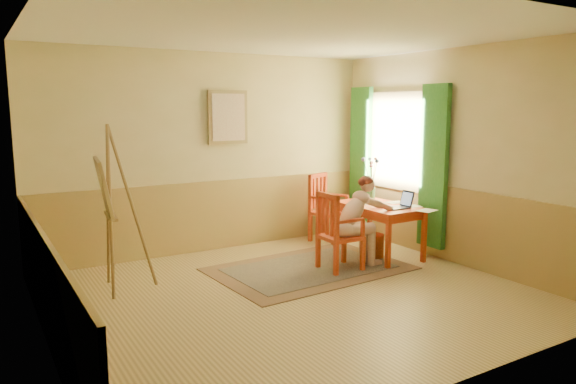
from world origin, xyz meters
TOP-DOWN VIEW (x-y plane):
  - room at (0.00, 0.00)m, footprint 5.04×4.54m
  - wainscot at (0.00, 0.80)m, footprint 5.00×4.50m
  - window at (2.42, 1.10)m, footprint 0.12×2.01m
  - wall_portrait at (0.25, 2.20)m, footprint 0.60×0.05m
  - rug at (0.66, 0.70)m, footprint 2.49×1.73m
  - table at (1.81, 0.73)m, footprint 0.73×1.20m
  - chair_left at (0.92, 0.47)m, footprint 0.46×0.44m
  - chair_back at (1.71, 1.83)m, footprint 0.60×0.61m
  - figure at (1.22, 0.46)m, footprint 0.87×0.38m
  - laptop at (1.90, 0.41)m, footprint 0.37×0.22m
  - papers at (2.01, 0.54)m, footprint 0.68×1.09m
  - vase at (2.06, 1.20)m, footprint 0.22×0.31m
  - wastebasket at (1.70, 0.70)m, footprint 0.39×0.39m
  - easel at (-1.68, 1.18)m, footprint 0.67×0.84m

SIDE VIEW (x-z plane):
  - rug at x=0.66m, z-range 0.00..0.02m
  - wastebasket at x=1.70m, z-range 0.00..0.33m
  - wainscot at x=0.00m, z-range 0.00..1.00m
  - chair_left at x=0.92m, z-range 0.00..1.00m
  - chair_back at x=1.71m, z-range 0.00..1.03m
  - table at x=1.81m, z-range 0.27..0.99m
  - figure at x=1.22m, z-range 0.06..1.24m
  - papers at x=2.01m, z-range 0.72..0.72m
  - laptop at x=1.90m, z-range 0.65..0.87m
  - vase at x=2.06m, z-range 0.69..1.31m
  - easel at x=-1.68m, z-range 0.17..2.04m
  - window at x=2.42m, z-range 0.25..2.45m
  - room at x=0.00m, z-range -0.02..2.82m
  - wall_portrait at x=0.25m, z-range 1.52..2.28m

